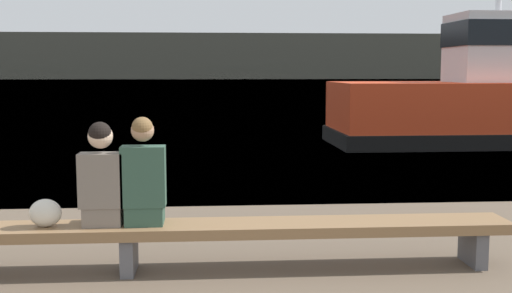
{
  "coord_description": "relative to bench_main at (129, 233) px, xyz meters",
  "views": [
    {
      "loc": [
        -0.26,
        -2.18,
        1.84
      ],
      "look_at": [
        0.39,
        6.6,
        0.79
      ],
      "focal_mm": 45.0,
      "sensor_mm": 36.0,
      "label": 1
    }
  ],
  "objects": [
    {
      "name": "water_surface",
      "position": [
        1.0,
        122.81,
        -0.36
      ],
      "size": [
        240.0,
        240.0,
        0.0
      ],
      "primitive_type": "plane",
      "color": "teal",
      "rests_on": "ground"
    },
    {
      "name": "far_shoreline",
      "position": [
        1.0,
        130.9,
        4.29
      ],
      "size": [
        600.0,
        12.0,
        9.3
      ],
      "primitive_type": "cube",
      "color": "#4C4C42",
      "rests_on": "ground"
    },
    {
      "name": "bench_main",
      "position": [
        0.0,
        0.0,
        0.0
      ],
      "size": [
        7.08,
        0.52,
        0.44
      ],
      "color": "brown",
      "rests_on": "ground"
    },
    {
      "name": "person_left",
      "position": [
        -0.23,
        -0.0,
        0.51
      ],
      "size": [
        0.39,
        0.36,
        0.95
      ],
      "color": "#70665B",
      "rests_on": "bench_main"
    },
    {
      "name": "person_right",
      "position": [
        0.15,
        -0.0,
        0.52
      ],
      "size": [
        0.39,
        0.35,
        0.99
      ],
      "color": "#2D4C3D",
      "rests_on": "bench_main"
    },
    {
      "name": "shopping_bag",
      "position": [
        -0.73,
        -0.02,
        0.2
      ],
      "size": [
        0.29,
        0.18,
        0.25
      ],
      "color": "beige",
      "rests_on": "bench_main"
    },
    {
      "name": "tugboat_red",
      "position": [
        7.82,
        9.76,
        0.66
      ],
      "size": [
        7.92,
        2.98,
        5.24
      ],
      "rotation": [
        0.0,
        0.0,
        1.58
      ],
      "color": "red",
      "rests_on": "water_surface"
    }
  ]
}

